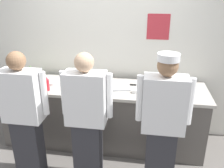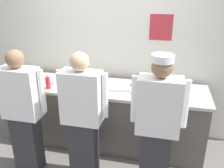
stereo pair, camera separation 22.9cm
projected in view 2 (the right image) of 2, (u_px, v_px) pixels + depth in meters
ground_plane at (96, 157)px, 3.34m from camera, size 9.00×9.00×0.00m
wall_back at (111, 40)px, 3.62m from camera, size 4.50×0.11×2.91m
prep_counter at (103, 115)px, 3.53m from camera, size 2.87×0.75×0.91m
chef_near_left at (23, 111)px, 2.85m from camera, size 0.58×0.24×1.57m
chef_center at (82, 116)px, 2.73m from camera, size 0.59×0.24×1.58m
chef_far_right at (157, 124)px, 2.52m from camera, size 0.59×0.24×1.61m
plate_stack_front at (55, 81)px, 3.50m from camera, size 0.22×0.22×0.05m
plate_stack_rear at (72, 81)px, 3.48m from camera, size 0.24×0.24×0.05m
mixing_bowl_steel at (173, 91)px, 3.07m from camera, size 0.40×0.40×0.10m
sheet_tray at (110, 86)px, 3.34m from camera, size 0.59×0.43×0.02m
squeeze_bottle_primary at (48, 82)px, 3.26m from camera, size 0.06×0.06×0.19m
squeeze_bottle_secondary at (35, 70)px, 3.72m from camera, size 0.06×0.06×0.19m
squeeze_bottle_spare at (41, 77)px, 3.42m from camera, size 0.06×0.06×0.21m
ramekin_green_sauce at (135, 92)px, 3.12m from camera, size 0.09×0.09×0.05m
ramekin_orange_sauce at (49, 77)px, 3.65m from camera, size 0.10×0.10×0.04m
ramekin_red_sauce at (22, 81)px, 3.49m from camera, size 0.10×0.10×0.04m
ramekin_yellow_sauce at (90, 79)px, 3.56m from camera, size 0.10×0.10×0.04m
chefs_knife at (139, 86)px, 3.36m from camera, size 0.27×0.03×0.02m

